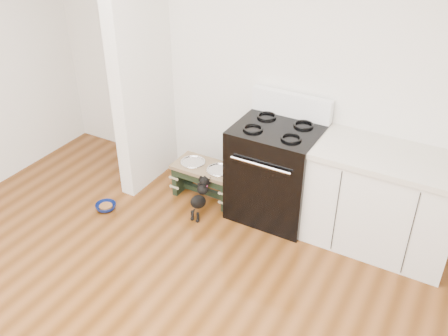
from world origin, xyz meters
TOP-DOWN VIEW (x-y plane):
  - room_shell at (0.00, 0.00)m, footprint 5.00×5.00m
  - partition_wall at (-1.18, 2.10)m, footprint 0.15×0.80m
  - oven_range at (0.25, 2.16)m, footprint 0.76×0.69m
  - cabinet_run at (1.23, 2.18)m, footprint 1.24×0.64m
  - dog_feeder at (-0.45, 2.06)m, footprint 0.65×0.35m
  - puppy at (-0.34, 1.76)m, footprint 0.11×0.33m
  - floor_bowl at (-1.19, 1.38)m, footprint 0.23×0.23m

SIDE VIEW (x-z plane):
  - floor_bowl at x=-1.19m, z-range 0.00..0.06m
  - puppy at x=-0.34m, z-range 0.02..0.41m
  - dog_feeder at x=-0.45m, z-range 0.07..0.44m
  - cabinet_run at x=1.23m, z-range 0.00..0.91m
  - oven_range at x=0.25m, z-range -0.09..1.05m
  - partition_wall at x=-1.18m, z-range 0.00..2.70m
  - room_shell at x=0.00m, z-range -0.88..4.12m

